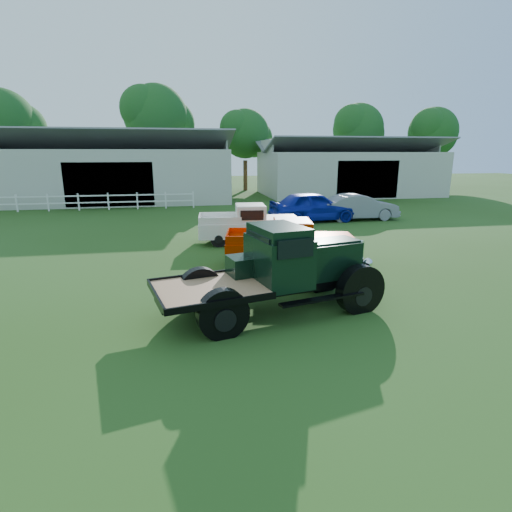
{
  "coord_description": "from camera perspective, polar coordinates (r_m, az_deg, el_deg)",
  "views": [
    {
      "loc": [
        -1.89,
        -9.94,
        4.01
      ],
      "look_at": [
        0.2,
        1.2,
        1.05
      ],
      "focal_mm": 28.0,
      "sensor_mm": 36.0,
      "label": 1
    }
  ],
  "objects": [
    {
      "name": "white_pickup",
      "position": [
        18.08,
        -1.09,
        4.58
      ],
      "size": [
        4.77,
        2.17,
        1.7
      ],
      "primitive_type": null,
      "rotation": [
        0.0,
        0.0,
        -0.08
      ],
      "color": "silver",
      "rests_on": "ground"
    },
    {
      "name": "fence_rail",
      "position": [
        30.74,
        -22.2,
        7.2
      ],
      "size": [
        14.2,
        0.16,
        1.2
      ],
      "primitive_type": null,
      "color": "white",
      "rests_on": "ground"
    },
    {
      "name": "tree_b",
      "position": [
        44.02,
        -13.94,
        16.5
      ],
      "size": [
        6.9,
        6.9,
        11.5
      ],
      "primitive_type": null,
      "color": "#155917",
      "rests_on": "ground"
    },
    {
      "name": "ground",
      "position": [
        10.88,
        0.13,
        -6.99
      ],
      "size": [
        120.0,
        120.0,
        0.0
      ],
      "primitive_type": "plane",
      "color": "#244412"
    },
    {
      "name": "tree_a",
      "position": [
        45.88,
        -32.24,
        14.02
      ],
      "size": [
        6.3,
        6.3,
        10.5
      ],
      "primitive_type": null,
      "color": "#155917",
      "rests_on": "ground"
    },
    {
      "name": "shed_left",
      "position": [
        36.32,
        -19.13,
        11.95
      ],
      "size": [
        18.8,
        10.2,
        5.6
      ],
      "primitive_type": null,
      "color": "#BBB9B0",
      "rests_on": "ground"
    },
    {
      "name": "shed_right",
      "position": [
        40.23,
        12.95,
        12.27
      ],
      "size": [
        16.8,
        9.2,
        5.2
      ],
      "primitive_type": null,
      "color": "#BBB9B0",
      "rests_on": "ground"
    },
    {
      "name": "tree_c",
      "position": [
        43.49,
        -1.56,
        15.28
      ],
      "size": [
        5.4,
        5.4,
        9.0
      ],
      "primitive_type": null,
      "color": "#155917",
      "rests_on": "ground"
    },
    {
      "name": "vintage_flatbed",
      "position": [
        10.1,
        2.63,
        -1.98
      ],
      "size": [
        6.04,
        3.48,
        2.25
      ],
      "primitive_type": null,
      "rotation": [
        0.0,
        0.0,
        0.23
      ],
      "color": "black",
      "rests_on": "ground"
    },
    {
      "name": "misc_car_grey",
      "position": [
        25.14,
        14.45,
        6.79
      ],
      "size": [
        4.72,
        1.66,
        1.55
      ],
      "primitive_type": "imported",
      "rotation": [
        0.0,
        0.0,
        1.57
      ],
      "color": "slate",
      "rests_on": "ground"
    },
    {
      "name": "misc_car_blue",
      "position": [
        24.03,
        8.16,
        7.02
      ],
      "size": [
        5.33,
        2.47,
        1.77
      ],
      "primitive_type": "imported",
      "rotation": [
        0.0,
        0.0,
        1.65
      ],
      "color": "#0E1D9A",
      "rests_on": "ground"
    },
    {
      "name": "red_pickup",
      "position": [
        14.31,
        4.78,
        1.85
      ],
      "size": [
        4.93,
        2.63,
        1.71
      ],
      "primitive_type": null,
      "rotation": [
        0.0,
        0.0,
        -0.18
      ],
      "color": "#BD2400",
      "rests_on": "ground"
    },
    {
      "name": "tree_d",
      "position": [
        48.24,
        14.26,
        15.39
      ],
      "size": [
        6.0,
        6.0,
        10.0
      ],
      "primitive_type": null,
      "color": "#155917",
      "rests_on": "ground"
    },
    {
      "name": "tree_e",
      "position": [
        50.37,
        23.78,
        14.29
      ],
      "size": [
        5.7,
        5.7,
        9.5
      ],
      "primitive_type": null,
      "color": "#155917",
      "rests_on": "ground"
    }
  ]
}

